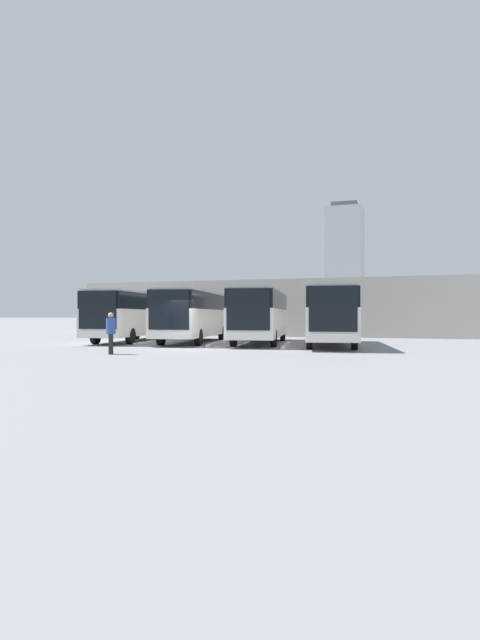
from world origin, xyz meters
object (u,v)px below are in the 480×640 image
(bus_2, at_px, (194,314))
(pedestrian, at_px, (111,332))
(bus_1, at_px, (261,314))
(bus_3, at_px, (134,314))
(bus_0, at_px, (330,314))

(bus_2, xyz_separation_m, pedestrian, (-0.38, 9.99, -0.80))
(bus_1, xyz_separation_m, pedestrian, (3.93, 10.13, -0.80))
(bus_3, bearing_deg, bus_0, 167.91)
(bus_1, height_order, bus_3, same)
(pedestrian, bearing_deg, bus_2, 150.58)
(bus_2, xyz_separation_m, bus_3, (4.31, 0.02, 0.00))
(bus_0, distance_m, bus_2, 8.64)
(bus_2, distance_m, pedestrian, 10.03)
(bus_0, distance_m, bus_1, 4.38)
(bus_2, relative_size, pedestrian, 6.07)
(bus_0, height_order, bus_1, same)
(bus_1, height_order, bus_2, same)
(bus_3, xyz_separation_m, pedestrian, (-4.68, 9.97, -0.80))
(pedestrian, bearing_deg, bus_3, 173.59)
(pedestrian, bearing_deg, bus_1, 127.21)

